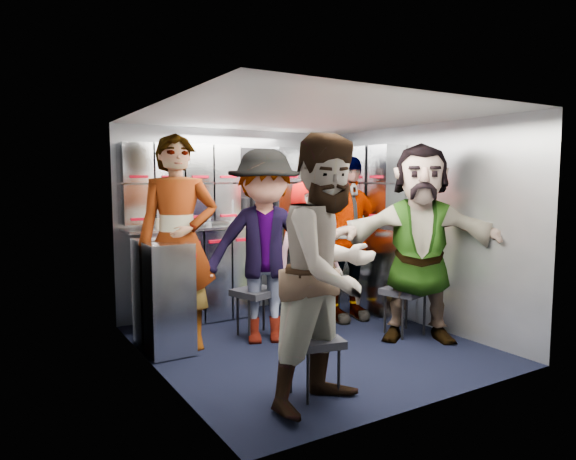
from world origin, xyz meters
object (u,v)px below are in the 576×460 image
jump_seat_mid_right (336,282)px  jump_seat_near_right (405,293)px  jump_seat_center (299,285)px  attendant_arc_b (265,246)px  attendant_standing (178,243)px  attendant_arc_c (309,253)px  jump_seat_mid_left (256,295)px  attendant_arc_a (330,272)px  attendant_arc_e (420,242)px  jump_seat_near_left (315,344)px  attendant_arc_d (346,238)px

jump_seat_mid_right → jump_seat_near_right: 0.93m
jump_seat_center → attendant_arc_b: (-0.65, -0.42, 0.51)m
jump_seat_mid_right → attendant_standing: 1.97m
attendant_arc_c → jump_seat_mid_left: bearing=-173.1°
jump_seat_near_right → attendant_arc_a: bearing=-150.0°
jump_seat_near_right → attendant_arc_c: attendant_arc_c is taller
attendant_arc_a → attendant_arc_e: bearing=9.8°
jump_seat_near_left → jump_seat_mid_right: 2.16m
jump_seat_center → attendant_arc_b: size_ratio=0.26×
jump_seat_mid_left → attendant_arc_c: bearing=5.6°
attendant_arc_b → attendant_standing: bearing=-175.1°
jump_seat_mid_left → jump_seat_near_right: jump_seat_mid_left is taller
jump_seat_near_left → attendant_arc_e: (1.57, 0.55, 0.57)m
attendant_arc_d → jump_seat_mid_right: bearing=93.6°
jump_seat_near_left → jump_seat_mid_left: size_ratio=0.86×
jump_seat_mid_left → attendant_standing: (-0.76, 0.05, 0.56)m
jump_seat_near_left → jump_seat_near_right: size_ratio=0.88×
attendant_arc_d → attendant_arc_c: bearing=179.0°
jump_seat_near_right → attendant_arc_e: (-0.00, -0.18, 0.53)m
attendant_standing → attendant_arc_e: bearing=-5.4°
attendant_arc_b → attendant_arc_a: bearing=-79.7°
jump_seat_mid_left → jump_seat_center: size_ratio=1.03×
attendant_standing → jump_seat_near_right: bearing=-1.1°
attendant_arc_a → attendant_arc_c: attendant_arc_a is taller
jump_seat_mid_right → attendant_arc_c: (-0.46, -0.14, 0.37)m
jump_seat_near_left → jump_seat_center: (0.94, 1.68, 0.02)m
attendant_arc_a → attendant_arc_b: attendant_arc_a is taller
jump_seat_mid_right → attendant_standing: size_ratio=0.25×
attendant_standing → jump_seat_center: bearing=27.1°
jump_seat_center → attendant_arc_e: attendant_arc_e is taller
jump_seat_mid_left → attendant_arc_d: (1.11, 0.03, 0.48)m
attendant_arc_c → attendant_arc_e: (0.63, -0.95, 0.18)m
attendant_arc_a → attendant_arc_d: attendant_arc_a is taller
jump_seat_mid_left → attendant_arc_a: (-0.29, -1.62, 0.51)m
attendant_arc_b → attendant_arc_c: size_ratio=1.19×
jump_seat_near_right → attendant_arc_c: bearing=129.1°
attendant_arc_d → jump_seat_mid_left: bearing=-175.0°
jump_seat_mid_left → attendant_arc_d: attendant_arc_d is taller
jump_seat_near_left → jump_seat_mid_left: jump_seat_mid_left is taller
attendant_arc_b → attendant_arc_c: attendant_arc_b is taller
jump_seat_mid_right → attendant_arc_d: bearing=-90.0°
attendant_standing → attendant_arc_c: (1.42, 0.01, -0.21)m
jump_seat_center → attendant_arc_e: (0.63, -1.13, 0.54)m
jump_seat_mid_right → attendant_arc_b: bearing=-160.8°
jump_seat_center → attendant_arc_e: size_ratio=0.25×
jump_seat_mid_right → attendant_arc_b: attendant_arc_b is taller
attendant_arc_a → attendant_arc_d: (1.40, 1.64, -0.02)m
jump_seat_mid_right → attendant_arc_b: size_ratio=0.27×
attendant_standing → attendant_arc_d: size_ratio=1.08×
jump_seat_mid_left → attendant_arc_e: 1.65m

